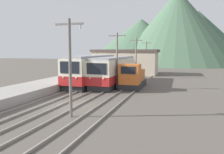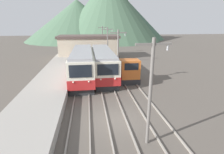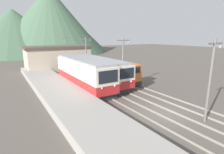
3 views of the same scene
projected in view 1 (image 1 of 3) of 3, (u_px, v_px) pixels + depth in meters
ground_plane at (69, 105)px, 18.09m from camera, size 200.00×200.00×0.00m
platform_left at (8, 96)px, 19.89m from camera, size 4.50×54.00×0.84m
track_left at (43, 102)px, 18.85m from camera, size 1.54×60.00×0.14m
track_center at (72, 104)px, 18.02m from camera, size 1.54×60.00×0.14m
track_right at (106, 107)px, 17.13m from camera, size 1.54×60.00×0.14m
commuter_train_left at (92, 71)px, 29.35m from camera, size 2.84×12.85×3.88m
commuter_train_center at (115, 72)px, 29.50m from camera, size 2.84×13.41×3.69m
shunting_locomotive at (133, 78)px, 26.59m from camera, size 2.40×5.78×3.00m
catenary_mast_near at (70, 64)px, 14.42m from camera, size 2.00×0.20×6.55m
catenary_mast_mid at (117, 59)px, 25.03m from camera, size 2.00×0.20×6.55m
catenary_mast_far at (136, 57)px, 35.65m from camera, size 2.00×0.20×6.55m
catenary_mast_distant at (146, 55)px, 46.26m from camera, size 2.00×0.20×6.55m
station_building at (126, 62)px, 42.92m from camera, size 12.60×6.30×4.78m
mountain_backdrop at (172, 35)px, 79.17m from camera, size 61.79×49.61×25.18m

